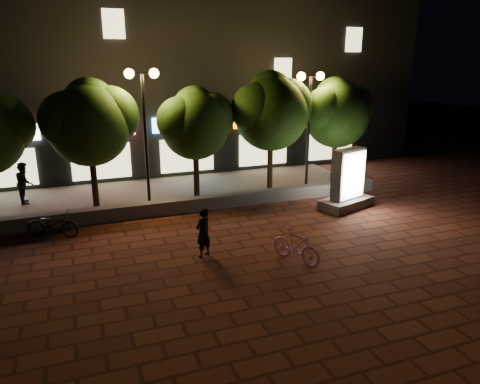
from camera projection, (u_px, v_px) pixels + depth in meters
name	position (u px, v px, depth m)	size (l,w,h in m)	color
ground	(228.00, 250.00, 13.75)	(80.00, 80.00, 0.00)	#5B291C
retaining_wall	(194.00, 204.00, 17.26)	(16.00, 0.45, 0.50)	slate
sidewalk	(179.00, 192.00, 19.57)	(16.00, 5.00, 0.08)	slate
building_block	(148.00, 70.00, 23.96)	(28.00, 8.12, 11.30)	black
tree_left	(90.00, 120.00, 16.50)	(3.60, 3.00, 4.89)	#311F13
tree_mid	(196.00, 121.00, 17.90)	(3.24, 2.70, 4.50)	#311F13
tree_right	(272.00, 109.00, 18.90)	(3.72, 3.10, 5.07)	#311F13
tree_far_right	(337.00, 111.00, 20.03)	(3.48, 2.90, 4.76)	#311F13
street_lamp_left	(143.00, 103.00, 16.75)	(1.26, 0.36, 5.18)	black
street_lamp_right	(310.00, 100.00, 19.12)	(1.26, 0.36, 4.98)	black
ad_kiosk	(347.00, 184.00, 17.41)	(2.38, 1.70, 2.33)	slate
scooter_pink	(296.00, 246.00, 12.83)	(0.46, 1.65, 0.99)	#E58CCB
rider	(203.00, 232.00, 13.14)	(0.55, 0.36, 1.50)	black
scooter_parked	(53.00, 224.00, 14.65)	(0.59, 1.70, 0.90)	black
pedestrian	(25.00, 183.00, 17.75)	(0.80, 0.63, 1.65)	black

